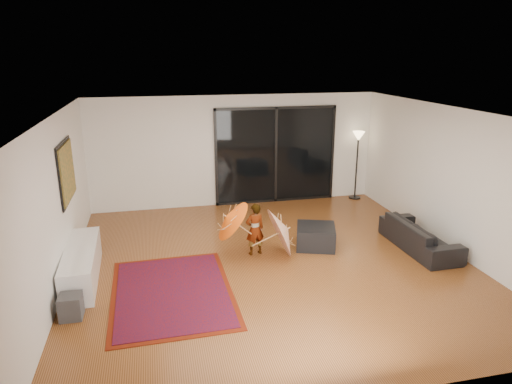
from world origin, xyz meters
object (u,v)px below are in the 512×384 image
object	(u,v)px
ottoman	(316,236)
media_console	(82,264)
sofa	(420,235)
child	(255,229)

from	to	relation	value
ottoman	media_console	bearing A→B (deg)	-174.40
media_console	ottoman	bearing A→B (deg)	3.64
sofa	media_console	bearing A→B (deg)	87.75
ottoman	child	xyz separation A→B (m)	(-1.24, -0.08, 0.29)
media_console	sofa	world-z (taller)	media_console
ottoman	child	world-z (taller)	child
child	ottoman	bearing A→B (deg)	172.22
media_console	ottoman	world-z (taller)	media_console
media_console	sofa	xyz separation A→B (m)	(6.20, -0.13, -0.00)
ottoman	child	size ratio (longest dim) A/B	0.73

